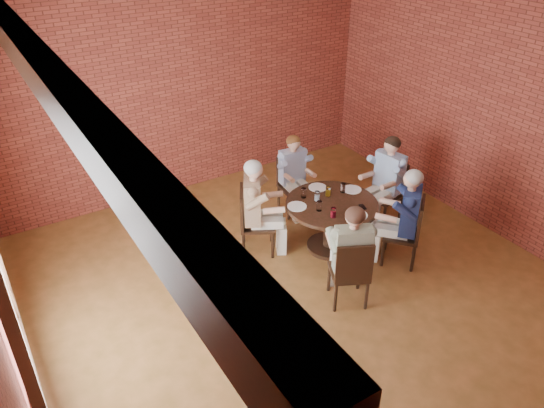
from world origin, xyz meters
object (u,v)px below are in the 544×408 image
diner_c (257,207)px  diner_d (350,255)px  chair_b (291,182)px  diner_e (404,217)px  diner_a (386,181)px  chair_a (389,189)px  diner_b (294,176)px  chair_c (251,219)px  chair_d (351,271)px  chair_e (409,230)px  smartphone (363,207)px  dining_table (331,217)px

diner_c → diner_d: (0.41, -1.50, -0.02)m
chair_b → diner_e: (0.52, -1.90, 0.20)m
diner_a → diner_d: size_ratio=1.01×
chair_a → diner_b: (-1.12, 0.91, 0.12)m
chair_c → diner_c: bearing=-90.0°
diner_a → diner_c: (-2.02, 0.33, 0.01)m
chair_d → chair_b: bearing=-80.0°
chair_a → chair_e: 1.11m
diner_c → chair_c: bearing=90.0°
diner_a → chair_d: 2.08m
diner_c → diner_e: diner_c is taller
diner_d → diner_a: bearing=-118.5°
diner_a → diner_e: (-0.50, -0.90, 0.01)m
chair_a → smartphone: size_ratio=7.09×
chair_e → chair_a: bearing=-159.2°
dining_table → diner_b: (0.11, 1.09, 0.11)m
dining_table → chair_e: (0.70, -0.80, -0.00)m
diner_a → diner_c: diner_c is taller
chair_a → chair_c: bearing=-107.8°
diner_e → diner_b: bearing=-114.9°
chair_c → diner_c: size_ratio=0.70×
dining_table → diner_d: size_ratio=0.92×
chair_b → diner_b: 0.17m
diner_b → diner_d: diner_d is taller
diner_a → chair_e: 1.08m
diner_b → chair_c: (-1.08, -0.55, -0.12)m
chair_a → diner_e: bearing=-41.2°
chair_a → diner_b: 1.45m
chair_c → chair_e: chair_c is taller
diner_a → diner_b: bearing=-140.4°
chair_b → chair_c: 1.26m
chair_e → diner_e: 0.20m
diner_a → chair_e: size_ratio=1.42×
chair_a → chair_c: (-2.20, 0.36, 0.01)m
chair_c → chair_e: (1.67, -1.35, -0.00)m
chair_b → diner_e: 1.98m
chair_d → chair_e: (1.22, 0.28, 0.01)m
chair_e → chair_c: bearing=-80.0°
chair_d → diner_a: bearing=-117.3°
chair_a → chair_c: size_ratio=0.99×
dining_table → smartphone: size_ratio=9.32×
dining_table → diner_a: diner_a is taller
chair_d → diner_d: diner_d is taller
diner_c → diner_e: (1.53, -1.23, -0.00)m
dining_table → diner_d: diner_d is taller
diner_a → chair_e: (-0.43, -0.97, -0.17)m
diner_c → diner_e: size_ratio=1.00×
diner_c → chair_a: bearing=-69.3°
chair_b → chair_e: bearing=-67.9°
chair_e → chair_b: bearing=-114.6°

